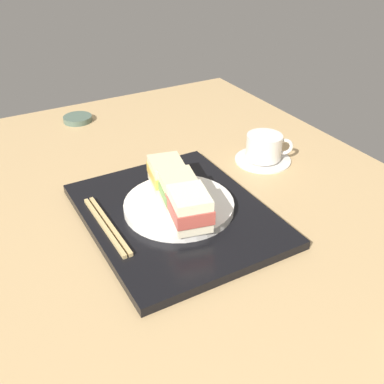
# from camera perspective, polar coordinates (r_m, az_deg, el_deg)

# --- Properties ---
(ground_plane) EXTENTS (1.40, 1.00, 0.03)m
(ground_plane) POSITION_cam_1_polar(r_m,az_deg,el_deg) (0.83, 0.08, -5.72)
(ground_plane) COLOR tan
(serving_tray) EXTENTS (0.38, 0.31, 0.02)m
(serving_tray) POSITION_cam_1_polar(r_m,az_deg,el_deg) (0.85, -2.05, -2.83)
(serving_tray) COLOR black
(serving_tray) RESTS_ON ground_plane
(sandwich_plate) EXTENTS (0.20, 0.20, 0.02)m
(sandwich_plate) POSITION_cam_1_polar(r_m,az_deg,el_deg) (0.84, -1.78, -1.76)
(sandwich_plate) COLOR white
(sandwich_plate) RESTS_ON serving_tray
(sandwich_near) EXTENTS (0.09, 0.08, 0.05)m
(sandwich_near) POSITION_cam_1_polar(r_m,az_deg,el_deg) (0.88, -3.15, 2.35)
(sandwich_near) COLOR beige
(sandwich_near) RESTS_ON sandwich_plate
(sandwich_middle) EXTENTS (0.09, 0.08, 0.05)m
(sandwich_middle) POSITION_cam_1_polar(r_m,az_deg,el_deg) (0.82, -1.82, 0.26)
(sandwich_middle) COLOR beige
(sandwich_middle) RESTS_ON sandwich_plate
(sandwich_far) EXTENTS (0.09, 0.08, 0.06)m
(sandwich_far) POSITION_cam_1_polar(r_m,az_deg,el_deg) (0.77, -0.30, -2.05)
(sandwich_far) COLOR #EFE5C1
(sandwich_far) RESTS_ON sandwich_plate
(chopsticks_pair) EXTENTS (0.19, 0.02, 0.01)m
(chopsticks_pair) POSITION_cam_1_polar(r_m,az_deg,el_deg) (0.81, -10.61, -4.13)
(chopsticks_pair) COLOR tan
(chopsticks_pair) RESTS_ON serving_tray
(coffee_cup) EXTENTS (0.13, 0.13, 0.06)m
(coffee_cup) POSITION_cam_1_polar(r_m,az_deg,el_deg) (1.04, 9.00, 5.29)
(coffee_cup) COLOR silver
(coffee_cup) RESTS_ON ground_plane
(small_sauce_dish) EXTENTS (0.08, 0.08, 0.01)m
(small_sauce_dish) POSITION_cam_1_polar(r_m,az_deg,el_deg) (1.28, -14.09, 8.86)
(small_sauce_dish) COLOR #4C6051
(small_sauce_dish) RESTS_ON ground_plane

